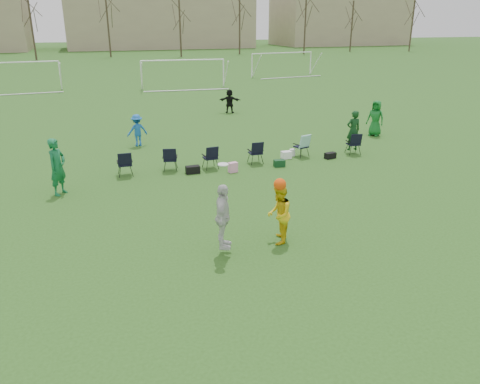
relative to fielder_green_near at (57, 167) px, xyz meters
name	(u,v)px	position (x,y,z in m)	size (l,w,h in m)	color
ground	(279,255)	(5.54, -6.56, -1.00)	(260.00, 260.00, 0.00)	#274E18
fielder_green_near	(57,167)	(0.00, 0.00, 0.00)	(0.73, 0.48, 2.00)	#126738
fielder_blue	(137,130)	(3.34, 5.94, -0.23)	(0.99, 0.57, 1.53)	#1759AF
fielder_green_far	(376,118)	(15.43, 4.28, -0.08)	(0.90, 0.58, 1.84)	#126622
fielder_black	(230,101)	(10.01, 12.74, -0.23)	(1.42, 0.45, 1.53)	black
center_contest	(254,215)	(5.07, -5.95, -0.04)	(2.47, 1.26, 2.47)	silver
sideline_setup	(264,149)	(8.16, 1.50, -0.44)	(10.79, 1.80, 1.95)	#0F3816
goal_left	(13,68)	(-4.46, 27.44, 0.93)	(7.39, 0.76, 2.46)	white
goal_mid	(183,66)	(9.54, 25.44, 0.93)	(7.40, 0.63, 2.46)	white
goal_right	(282,58)	(21.54, 31.44, 0.93)	(7.35, 1.14, 2.46)	white
tree_line	(110,24)	(5.78, 63.28, 4.09)	(110.28, 3.28, 11.40)	#382B21
building_row	(134,18)	(12.27, 89.44, 4.99)	(126.00, 16.00, 13.00)	tan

